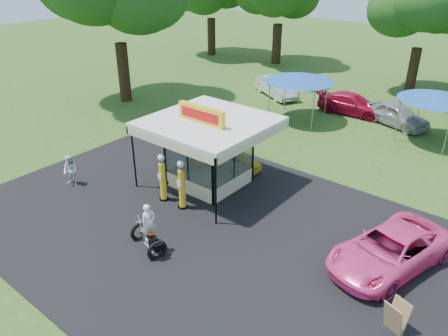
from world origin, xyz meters
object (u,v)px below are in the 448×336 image
at_px(gas_station_kiosk, 209,151).
at_px(bg_car_b, 352,104).
at_px(gas_pump_right, 182,186).
at_px(tent_west, 300,78).
at_px(spectator_west, 70,171).
at_px(pink_sedan, 390,250).
at_px(kiosk_car, 237,160).
at_px(bg_car_a, 276,87).
at_px(motorcycle, 149,232).
at_px(bg_car_c, 397,115).
at_px(gas_pump_left, 163,179).
at_px(tent_east, 437,96).
at_px(a_frame_sign, 396,317).

distance_m(gas_station_kiosk, bg_car_b, 14.26).
xyz_separation_m(gas_pump_right, tent_west, (-1.90, 13.23, 1.76)).
relative_size(spectator_west, bg_car_b, 0.32).
bearing_deg(pink_sedan, kiosk_car, 178.71).
bearing_deg(pink_sedan, bg_car_a, 150.18).
height_order(gas_pump_right, bg_car_a, gas_pump_right).
xyz_separation_m(motorcycle, bg_car_c, (2.64, 19.36, -0.09)).
xyz_separation_m(gas_pump_left, tent_east, (7.41, 15.02, 1.69)).
bearing_deg(bg_car_b, tent_west, 142.38).
relative_size(a_frame_sign, bg_car_a, 0.24).
xyz_separation_m(gas_station_kiosk, tent_west, (-1.35, 10.72, 1.12)).
bearing_deg(bg_car_a, gas_station_kiosk, -131.22).
height_order(pink_sedan, spectator_west, spectator_west).
xyz_separation_m(a_frame_sign, bg_car_a, (-15.88, 17.88, 0.19)).
xyz_separation_m(kiosk_car, bg_car_b, (1.05, 11.98, 0.23)).
height_order(gas_pump_left, motorcycle, gas_pump_left).
bearing_deg(tent_east, spectator_west, -125.42).
distance_m(gas_station_kiosk, tent_west, 10.86).
distance_m(motorcycle, bg_car_a, 21.03).
height_order(pink_sedan, bg_car_b, pink_sedan).
distance_m(motorcycle, tent_west, 16.65).
bearing_deg(pink_sedan, tent_east, 116.32).
distance_m(a_frame_sign, tent_east, 16.63).
bearing_deg(gas_station_kiosk, bg_car_a, 110.59).
xyz_separation_m(gas_pump_right, spectator_west, (-5.75, -1.90, -0.36)).
bearing_deg(bg_car_a, tent_east, -70.37).
distance_m(motorcycle, bg_car_b, 19.71).
bearing_deg(a_frame_sign, bg_car_b, 137.63).
height_order(a_frame_sign, tent_east, tent_east).
bearing_deg(motorcycle, spectator_west, -173.16).
bearing_deg(pink_sedan, bg_car_c, 124.47).
bearing_deg(kiosk_car, motorcycle, -167.60).
xyz_separation_m(a_frame_sign, tent_east, (-3.71, 16.05, 2.26)).
xyz_separation_m(bg_car_a, bg_car_c, (9.71, -0.44, -0.02)).
bearing_deg(tent_west, tent_east, 12.07).
bearing_deg(a_frame_sign, bg_car_a, 151.19).
bearing_deg(kiosk_car, tent_west, 8.99).
xyz_separation_m(kiosk_car, spectator_west, (-5.20, -6.61, 0.31)).
bearing_deg(gas_pump_right, bg_car_c, 76.99).
relative_size(a_frame_sign, tent_east, 0.25).
bearing_deg(gas_pump_right, spectator_west, -161.75).
relative_size(gas_station_kiosk, kiosk_car, 1.92).
bearing_deg(bg_car_a, tent_west, -103.42).
xyz_separation_m(spectator_west, bg_car_c, (9.53, 18.25, -0.05)).
relative_size(bg_car_b, bg_car_c, 1.12).
relative_size(bg_car_b, tent_west, 1.06).
distance_m(a_frame_sign, bg_car_c, 18.50).
relative_size(bg_car_c, tent_east, 0.97).
bearing_deg(tent_west, spectator_west, -104.28).
bearing_deg(tent_east, tent_west, -167.93).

